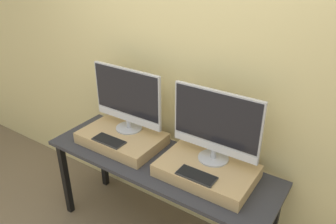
# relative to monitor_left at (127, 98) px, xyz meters

# --- Properties ---
(wall_back) EXTENTS (8.00, 0.04, 2.60)m
(wall_back) POSITION_rel_monitor_left_xyz_m (0.39, 0.24, 0.17)
(wall_back) COLOR #DBC684
(wall_back) RESTS_ON ground_plane
(workbench) EXTENTS (1.82, 0.59, 0.77)m
(workbench) POSITION_rel_monitor_left_xyz_m (0.39, -0.12, -0.45)
(workbench) COLOR #2D2D33
(workbench) RESTS_ON ground_plane
(wooden_riser_left) EXTENTS (0.66, 0.43, 0.09)m
(wooden_riser_left) POSITION_rel_monitor_left_xyz_m (-0.00, -0.09, -0.32)
(wooden_riser_left) COLOR tan
(wooden_riser_left) RESTS_ON workbench
(monitor_left) EXTENTS (0.64, 0.22, 0.52)m
(monitor_left) POSITION_rel_monitor_left_xyz_m (0.00, 0.00, 0.00)
(monitor_left) COLOR #B2B2B7
(monitor_left) RESTS_ON wooden_riser_left
(keyboard_left) EXTENTS (0.26, 0.12, 0.01)m
(keyboard_left) POSITION_rel_monitor_left_xyz_m (-0.00, -0.24, -0.27)
(keyboard_left) COLOR #2D2D2D
(keyboard_left) RESTS_ON wooden_riser_left
(wooden_riser_right) EXTENTS (0.66, 0.43, 0.09)m
(wooden_riser_right) POSITION_rel_monitor_left_xyz_m (0.77, -0.09, -0.32)
(wooden_riser_right) COLOR tan
(wooden_riser_right) RESTS_ON workbench
(monitor_right) EXTENTS (0.64, 0.22, 0.52)m
(monitor_right) POSITION_rel_monitor_left_xyz_m (0.77, 0.00, 0.00)
(monitor_right) COLOR #B2B2B7
(monitor_right) RESTS_ON wooden_riser_right
(keyboard_right) EXTENTS (0.26, 0.12, 0.01)m
(keyboard_right) POSITION_rel_monitor_left_xyz_m (0.77, -0.24, -0.27)
(keyboard_right) COLOR #2D2D2D
(keyboard_right) RESTS_ON wooden_riser_right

